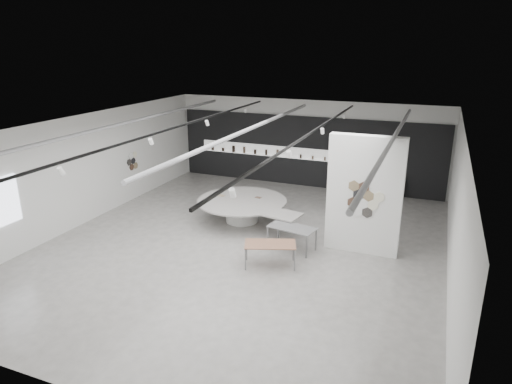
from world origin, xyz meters
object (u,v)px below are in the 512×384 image
at_px(sample_table_wood, 270,245).
at_px(sample_table_stone, 292,229).
at_px(kitchen_counter, 379,186).
at_px(display_island, 243,208).
at_px(partition_column, 364,195).

distance_m(sample_table_wood, sample_table_stone, 1.29).
bearing_deg(sample_table_wood, sample_table_stone, 79.09).
distance_m(sample_table_wood, kitchen_counter, 7.74).
distance_m(display_island, kitchen_counter, 6.20).
bearing_deg(display_island, sample_table_stone, -23.45).
bearing_deg(kitchen_counter, display_island, -138.81).
bearing_deg(sample_table_wood, kitchen_counter, 74.54).
bearing_deg(sample_table_stone, kitchen_counter, 73.63).
height_order(partition_column, display_island, partition_column).
xyz_separation_m(partition_column, display_island, (-4.31, 0.87, -1.27)).
bearing_deg(sample_table_stone, sample_table_wood, -100.91).
relative_size(partition_column, sample_table_wood, 2.24).
bearing_deg(kitchen_counter, sample_table_wood, -112.63).
relative_size(display_island, sample_table_stone, 2.78).
bearing_deg(partition_column, kitchen_counter, 91.92).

